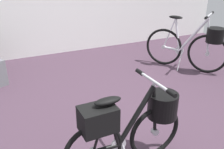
{
  "coord_description": "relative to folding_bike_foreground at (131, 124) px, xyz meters",
  "views": [
    {
      "loc": [
        -1.18,
        -2.14,
        1.66
      ],
      "look_at": [
        -0.13,
        0.12,
        0.55
      ],
      "focal_mm": 41.25,
      "sensor_mm": 36.0,
      "label": 1
    }
  ],
  "objects": [
    {
      "name": "folding_bike_foreground",
      "position": [
        0.0,
        0.0,
        0.0
      ],
      "size": [
        1.11,
        0.53,
        0.79
      ],
      "color": "black",
      "rests_on": "ground_plane"
    },
    {
      "name": "display_bike_left",
      "position": [
        1.93,
        1.48,
        0.01
      ],
      "size": [
        0.83,
        1.13,
        0.94
      ],
      "color": "black",
      "rests_on": "ground_plane"
    },
    {
      "name": "ground_plane",
      "position": [
        0.29,
        0.59,
        -0.42
      ],
      "size": [
        7.08,
        7.08,
        0.0
      ],
      "primitive_type": "plane",
      "color": "#473342"
    }
  ]
}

